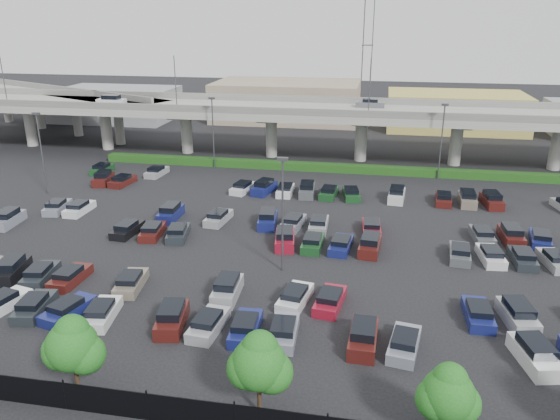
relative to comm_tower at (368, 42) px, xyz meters
name	(u,v)px	position (x,y,z in m)	size (l,w,h in m)	color
ground	(296,236)	(-4.00, -74.00, -15.61)	(280.00, 280.00, 0.00)	black
overpass	(328,115)	(-4.25, -42.00, -8.64)	(150.00, 13.00, 15.80)	gray
on_ramp	(58,96)	(-56.10, -30.95, -8.76)	(50.93, 30.13, 8.80)	gray
hedge	(323,167)	(-4.00, -49.00, -15.06)	(66.00, 1.60, 1.10)	#1A4012
fence	(216,416)	(-4.05, -102.00, -14.71)	(70.00, 0.10, 2.00)	black
tree_row	(235,360)	(-3.30, -100.53, -12.09)	(65.07, 3.66, 5.94)	#332316
parked_cars	(297,248)	(-3.29, -78.43, -14.99)	(62.94, 41.61, 1.67)	slate
light_poles	(260,170)	(-8.12, -72.00, -9.37)	(66.90, 48.38, 10.30)	#46464B
distant_buildings	(405,107)	(8.38, -12.19, -11.87)	(138.00, 24.00, 9.00)	gray
comm_tower	(368,42)	(0.00, 0.00, 0.00)	(2.40, 2.40, 30.00)	#46464B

